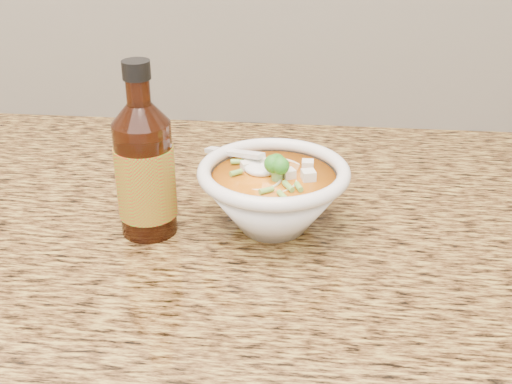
# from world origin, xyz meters

# --- Properties ---
(counter_slab) EXTENTS (4.00, 0.68, 0.04)m
(counter_slab) POSITION_xyz_m (0.00, 1.68, 0.88)
(counter_slab) COLOR olive
(counter_slab) RESTS_ON cabinet
(soup_bowl) EXTENTS (0.18, 0.17, 0.10)m
(soup_bowl) POSITION_xyz_m (0.30, 1.65, 0.94)
(soup_bowl) COLOR silver
(soup_bowl) RESTS_ON counter_slab
(hot_sauce_bottle) EXTENTS (0.08, 0.08, 0.20)m
(hot_sauce_bottle) POSITION_xyz_m (0.16, 1.63, 0.98)
(hot_sauce_bottle) COLOR #381407
(hot_sauce_bottle) RESTS_ON counter_slab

